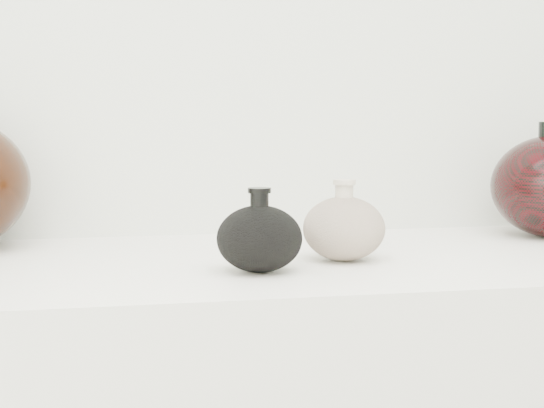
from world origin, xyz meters
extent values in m
cube|color=silver|center=(0.00, 0.95, 0.89)|extent=(1.20, 0.50, 0.03)
ellipsoid|color=black|center=(-0.03, 0.85, 0.94)|extent=(0.14, 0.14, 0.08)
cylinder|color=black|center=(-0.03, 0.85, 0.99)|extent=(0.03, 0.03, 0.03)
cylinder|color=black|center=(-0.03, 0.85, 1.00)|extent=(0.04, 0.04, 0.01)
ellipsoid|color=beige|center=(0.10, 0.91, 0.94)|extent=(0.12, 0.12, 0.09)
cylinder|color=beige|center=(0.10, 0.91, 0.99)|extent=(0.03, 0.03, 0.03)
cylinder|color=beige|center=(0.10, 0.91, 1.01)|extent=(0.03, 0.03, 0.01)
camera|label=1|loc=(-0.20, -0.08, 1.09)|focal=50.00mm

